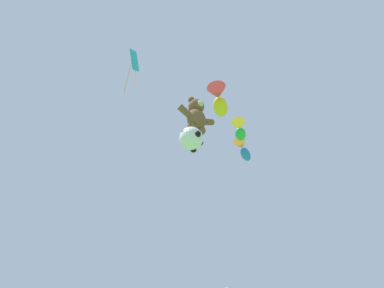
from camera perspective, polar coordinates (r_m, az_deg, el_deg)
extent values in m
ellipsoid|color=brown|center=(13.29, 0.84, 4.66)|extent=(0.89, 0.76, 1.08)
sphere|color=brown|center=(13.85, 0.81, 7.10)|extent=(0.75, 0.75, 0.75)
sphere|color=beige|center=(13.63, 1.58, 7.71)|extent=(0.31, 0.31, 0.31)
sphere|color=brown|center=(13.95, -0.11, 8.39)|extent=(0.30, 0.30, 0.30)
cylinder|color=brown|center=(13.16, -1.48, 6.34)|extent=(0.64, 0.29, 0.50)
sphere|color=brown|center=(12.84, -0.03, 3.38)|extent=(0.40, 0.40, 0.40)
sphere|color=brown|center=(14.17, 1.69, 7.50)|extent=(0.30, 0.30, 0.30)
cylinder|color=brown|center=(13.71, 3.04, 4.20)|extent=(0.64, 0.29, 0.50)
sphere|color=brown|center=(13.06, 1.73, 2.58)|extent=(0.40, 0.40, 0.40)
sphere|color=white|center=(12.15, -0.15, 1.04)|extent=(0.97, 0.97, 0.97)
sphere|color=black|center=(12.35, 1.57, 0.30)|extent=(0.27, 0.27, 0.27)
sphere|color=black|center=(12.50, -1.30, 1.61)|extent=(0.27, 0.27, 0.27)
sphere|color=black|center=(11.82, 1.06, 1.89)|extent=(0.27, 0.27, 0.27)
sphere|color=black|center=(12.12, 0.27, -1.03)|extent=(0.27, 0.27, 0.27)
ellipsoid|color=yellow|center=(16.02, 5.43, 7.00)|extent=(1.52, 1.48, 0.64)
cone|color=red|center=(15.29, 4.84, 9.75)|extent=(1.19, 1.20, 0.94)
sphere|color=black|center=(16.45, 5.62, 6.37)|extent=(0.17, 0.17, 0.17)
ellipsoid|color=green|center=(18.16, 9.19, 1.86)|extent=(1.23, 1.20, 0.54)
cone|color=yellow|center=(17.52, 8.88, 3.57)|extent=(0.97, 0.99, 0.80)
sphere|color=black|center=(18.52, 9.27, 1.54)|extent=(0.14, 0.14, 0.14)
ellipsoid|color=blue|center=(20.35, 10.16, -1.94)|extent=(1.58, 1.31, 0.51)
cone|color=orange|center=(19.44, 9.29, -0.10)|extent=(1.10, 1.07, 0.75)
sphere|color=black|center=(20.81, 10.46, -2.35)|extent=(0.13, 0.13, 0.13)
cube|color=#19ADB2|center=(16.69, -10.89, 15.37)|extent=(1.09, 1.08, 1.51)
cylinder|color=orange|center=(15.46, -12.15, 12.39)|extent=(0.03, 0.25, 2.06)
cylinder|color=orange|center=(15.83, -10.81, 12.45)|extent=(0.03, 0.21, 1.39)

